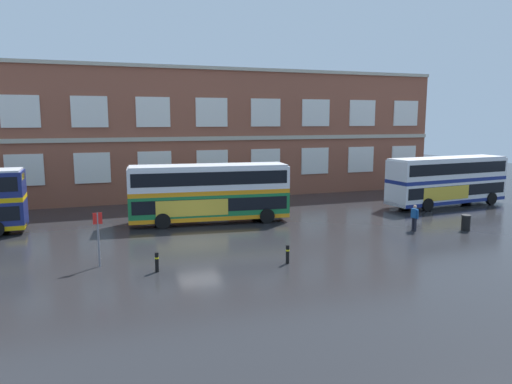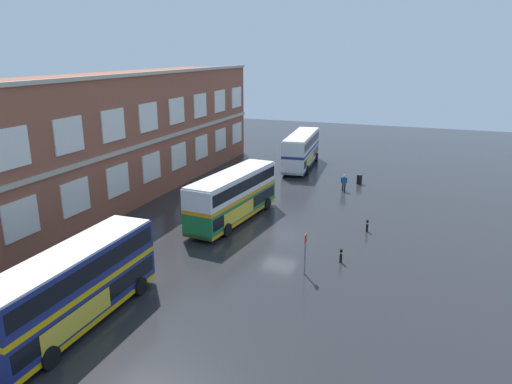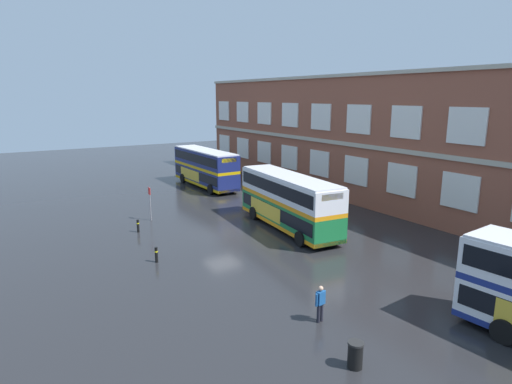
{
  "view_description": "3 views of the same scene",
  "coord_description": "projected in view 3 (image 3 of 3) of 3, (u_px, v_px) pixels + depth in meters",
  "views": [
    {
      "loc": [
        -5.97,
        -27.42,
        7.18
      ],
      "look_at": [
        4.39,
        2.1,
        2.4
      ],
      "focal_mm": 33.33,
      "sensor_mm": 36.0,
      "label": 1
    },
    {
      "loc": [
        -32.77,
        -10.4,
        13.6
      ],
      "look_at": [
        0.87,
        2.26,
        2.98
      ],
      "focal_mm": 33.76,
      "sensor_mm": 36.0,
      "label": 2
    },
    {
      "loc": [
        27.1,
        -13.88,
        9.81
      ],
      "look_at": [
        3.41,
        0.78,
        3.58
      ],
      "focal_mm": 30.22,
      "sensor_mm": 36.0,
      "label": 3
    }
  ],
  "objects": [
    {
      "name": "ground_plane",
      "position": [
        246.0,
        228.0,
        32.78
      ],
      "size": [
        120.0,
        120.0,
        0.0
      ],
      "primitive_type": "plane",
      "color": "#232326"
    },
    {
      "name": "brick_terminal_building",
      "position": [
        389.0,
        140.0,
        40.32
      ],
      "size": [
        56.07,
        8.19,
        11.78
      ],
      "color": "brown",
      "rests_on": "ground"
    },
    {
      "name": "double_decker_near",
      "position": [
        205.0,
        167.0,
        47.22
      ],
      "size": [
        11.03,
        2.97,
        4.07
      ],
      "color": "navy",
      "rests_on": "ground"
    },
    {
      "name": "double_decker_middle",
      "position": [
        288.0,
        201.0,
        32.16
      ],
      "size": [
        11.2,
        3.7,
        4.07
      ],
      "color": "#197038",
      "rests_on": "ground"
    },
    {
      "name": "waiting_passenger",
      "position": [
        320.0,
        302.0,
        18.95
      ],
      "size": [
        0.3,
        0.64,
        1.7
      ],
      "color": "black",
      "rests_on": "ground"
    },
    {
      "name": "bus_stand_flag",
      "position": [
        150.0,
        201.0,
        34.37
      ],
      "size": [
        0.44,
        0.1,
        2.7
      ],
      "color": "slate",
      "rests_on": "ground"
    },
    {
      "name": "station_litter_bin",
      "position": [
        355.0,
        355.0,
        15.81
      ],
      "size": [
        0.6,
        0.6,
        1.03
      ],
      "color": "black",
      "rests_on": "ground"
    },
    {
      "name": "safety_bollard_west",
      "position": [
        138.0,
        226.0,
        31.58
      ],
      "size": [
        0.19,
        0.19,
        0.95
      ],
      "color": "black",
      "rests_on": "ground"
    },
    {
      "name": "safety_bollard_east",
      "position": [
        156.0,
        255.0,
        25.86
      ],
      "size": [
        0.19,
        0.19,
        0.95
      ],
      "color": "black",
      "rests_on": "ground"
    }
  ]
}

